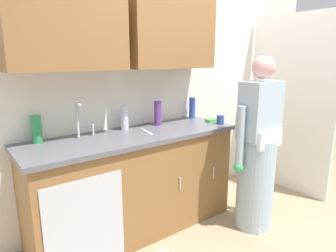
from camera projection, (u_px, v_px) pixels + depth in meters
The scene contains 14 objects.
ground_plane at pixel (230, 242), 2.61m from camera, with size 9.00×9.00×0.00m, color #998466.
kitchen_wall_with_uppers at pixel (153, 70), 2.97m from camera, with size 4.80×0.44×2.70m.
closet_door_panel at pixel (290, 105), 3.53m from camera, with size 1.10×0.04×2.10m, color silver.
counter_cabinet at pixel (135, 185), 2.72m from camera, with size 1.90×0.62×0.90m.
countertop at pixel (134, 136), 2.62m from camera, with size 1.96×0.66×0.04m, color #595960.
sink at pixel (90, 143), 2.38m from camera, with size 0.50×0.36×0.35m.
person_at_sink at pixel (257, 158), 2.73m from camera, with size 0.55×0.34×1.62m.
bottle_cleaner_spray at pixel (124, 118), 2.74m from camera, with size 0.07×0.07×0.23m, color silver.
bottle_water_short at pixel (158, 113), 2.92m from camera, with size 0.07×0.07×0.24m, color #66388C.
bottle_water_tall at pixel (192, 108), 3.27m from camera, with size 0.07×0.07×0.23m, color #334CB2.
bottle_dish_liquid at pixel (37, 129), 2.32m from camera, with size 0.08×0.08×0.22m, color #2D8C4C.
cup_by_sink at pixel (220, 120), 2.99m from camera, with size 0.08×0.08×0.09m, color #33478C.
knife_on_counter at pixel (147, 132), 2.67m from camera, with size 0.24×0.02×0.01m, color silver.
sponge at pixel (211, 120), 3.10m from camera, with size 0.11×0.07×0.03m, color #4CBF4C.
Camera 1 is at (-1.84, -1.50, 1.60)m, focal length 31.43 mm.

